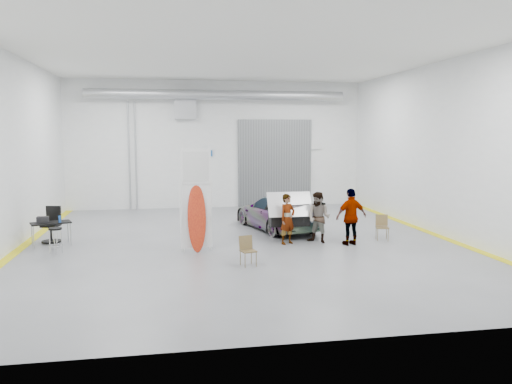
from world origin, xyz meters
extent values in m
plane|color=slate|center=(0.00, 0.00, 0.00)|extent=(16.00, 16.00, 0.00)
cube|color=silver|center=(-7.00, 0.00, 3.00)|extent=(0.02, 16.00, 6.00)
cube|color=silver|center=(7.00, 0.00, 3.00)|extent=(0.02, 16.00, 6.00)
cube|color=silver|center=(0.00, 8.00, 3.00)|extent=(14.00, 0.02, 6.00)
cube|color=silver|center=(0.00, -8.00, 3.00)|extent=(14.00, 0.02, 6.00)
cube|color=white|center=(0.00, 0.00, 6.00)|extent=(14.00, 16.00, 0.02)
cube|color=slate|center=(2.80, 7.92, 2.10)|extent=(3.60, 0.12, 4.20)
cube|color=#999BA1|center=(-1.50, 7.92, 4.80)|extent=(1.00, 0.50, 1.20)
cylinder|color=#999BA1|center=(0.00, 7.40, 5.30)|extent=(11.90, 0.44, 0.44)
cube|color=#1452A7|center=(-0.50, 7.92, 2.60)|extent=(0.50, 0.04, 0.30)
cube|color=white|center=(4.80, 7.92, 2.90)|extent=(0.70, 0.04, 0.25)
cylinder|color=#999BA1|center=(-3.80, 7.92, 2.50)|extent=(0.08, 0.08, 5.00)
cylinder|color=#999BA1|center=(-4.10, 7.92, 2.50)|extent=(0.08, 0.08, 5.00)
cube|color=#D7CD0B|center=(-6.85, 0.00, 0.01)|extent=(0.30, 16.00, 0.01)
cube|color=#D7CD0B|center=(6.85, 0.00, 0.01)|extent=(0.30, 16.00, 0.01)
imported|color=silver|center=(1.59, 1.98, 0.63)|extent=(2.82, 4.67, 1.26)
imported|color=#91704F|center=(1.41, -0.50, 0.81)|extent=(0.70, 0.63, 1.62)
imported|color=slate|center=(2.44, -0.50, 0.83)|extent=(1.02, 1.01, 1.66)
imported|color=#A16235|center=(3.36, -1.00, 0.91)|extent=(1.11, 0.62, 1.81)
cube|color=white|center=(-1.53, -1.05, 1.09)|extent=(0.93, 0.10, 1.96)
ellipsoid|color=#E54413|center=(-1.53, -1.14, 1.04)|extent=(0.56, 0.29, 2.07)
cube|color=white|center=(-1.53, -1.07, 2.56)|extent=(0.89, 0.09, 1.04)
cylinder|color=white|center=(-1.91, -1.05, 1.63)|extent=(0.03, 0.03, 3.27)
cylinder|color=white|center=(-1.15, -1.05, 1.63)|extent=(0.03, 0.03, 3.27)
cube|color=brown|center=(-0.25, -2.94, 0.41)|extent=(0.46, 0.44, 0.04)
cube|color=brown|center=(-0.25, -2.77, 0.61)|extent=(0.39, 0.17, 0.36)
cube|color=brown|center=(4.64, -0.51, 0.43)|extent=(0.48, 0.47, 0.04)
cube|color=brown|center=(4.64, -0.33, 0.65)|extent=(0.41, 0.18, 0.38)
cylinder|color=black|center=(-5.62, -0.62, 0.75)|extent=(0.37, 0.37, 0.06)
torus|color=silver|center=(-5.62, -0.62, 0.24)|extent=(0.40, 0.40, 0.02)
cylinder|color=#999BA1|center=(-6.54, 0.31, 0.35)|extent=(0.03, 0.03, 0.71)
cylinder|color=#999BA1|center=(-5.46, 0.31, 0.35)|extent=(0.03, 0.03, 0.71)
cylinder|color=#999BA1|center=(-6.54, 0.81, 0.35)|extent=(0.03, 0.03, 0.71)
cylinder|color=#999BA1|center=(-5.46, 0.81, 0.35)|extent=(0.03, 0.03, 0.71)
cube|color=black|center=(-6.00, 0.56, 0.73)|extent=(1.31, 0.96, 0.04)
cylinder|color=#1A48A0|center=(-5.70, 0.46, 0.85)|extent=(0.08, 0.08, 0.22)
cube|color=black|center=(-6.24, 0.61, 0.84)|extent=(0.34, 0.22, 0.18)
cylinder|color=black|center=(-6.10, 1.00, 0.04)|extent=(0.61, 0.61, 0.04)
cylinder|color=black|center=(-6.10, 1.00, 0.31)|extent=(0.07, 0.07, 0.53)
cube|color=black|center=(-6.10, 1.00, 0.57)|extent=(0.60, 0.60, 0.08)
cube|color=black|center=(-6.10, 1.24, 0.90)|extent=(0.48, 0.17, 0.55)
cube|color=silver|center=(1.59, 0.05, 1.28)|extent=(1.47, 0.89, 0.04)
camera|label=1|loc=(-2.29, -15.81, 3.51)|focal=35.00mm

